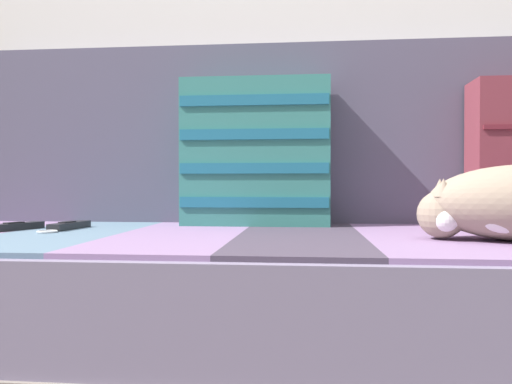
# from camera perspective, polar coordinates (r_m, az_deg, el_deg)

# --- Properties ---
(couch) EXTENTS (2.14, 0.89, 0.39)m
(couch) POSITION_cam_1_polar(r_m,az_deg,el_deg) (1.25, 5.08, -13.78)
(couch) COLOR gray
(couch) RESTS_ON ground_plane
(sofa_backrest) EXTENTS (2.09, 0.14, 0.55)m
(sofa_backrest) POSITION_cam_1_polar(r_m,az_deg,el_deg) (1.59, 5.23, 6.49)
(sofa_backrest) COLOR #514C60
(sofa_backrest) RESTS_ON couch
(throw_pillow_striped) EXTENTS (0.42, 0.14, 0.42)m
(throw_pillow_striped) POSITION_cam_1_polar(r_m,az_deg,el_deg) (1.45, -0.02, 4.51)
(throw_pillow_striped) COLOR #337A70
(throw_pillow_striped) RESTS_ON couch
(game_remote_near) EXTENTS (0.10, 0.19, 0.02)m
(game_remote_near) POSITION_cam_1_polar(r_m,az_deg,el_deg) (1.43, -25.84, -3.60)
(game_remote_near) COLOR black
(game_remote_near) RESTS_ON couch
(game_remote_far) EXTENTS (0.06, 0.20, 0.02)m
(game_remote_far) POSITION_cam_1_polar(r_m,az_deg,el_deg) (1.40, -20.68, -3.65)
(game_remote_far) COLOR black
(game_remote_far) RESTS_ON couch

